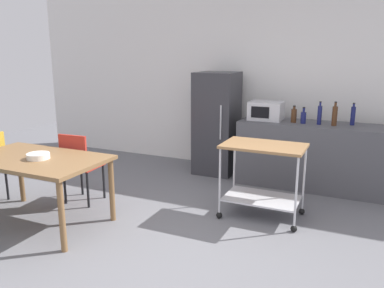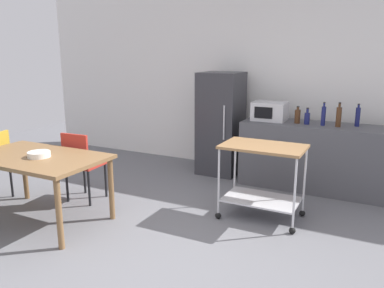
% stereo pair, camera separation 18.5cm
% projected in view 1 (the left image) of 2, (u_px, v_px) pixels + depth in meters
% --- Properties ---
extents(ground_plane, '(12.00, 12.00, 0.00)m').
position_uv_depth(ground_plane, '(166.00, 260.00, 3.57)').
color(ground_plane, slate).
extents(back_wall, '(8.40, 0.12, 2.90)m').
position_uv_depth(back_wall, '(262.00, 78.00, 6.07)').
color(back_wall, white).
rests_on(back_wall, ground_plane).
extents(kitchen_counter, '(2.00, 0.64, 0.90)m').
position_uv_depth(kitchen_counter, '(312.00, 155.00, 5.40)').
color(kitchen_counter, '#4C4C51').
rests_on(kitchen_counter, ground_plane).
extents(dining_table, '(1.50, 0.90, 0.75)m').
position_uv_depth(dining_table, '(36.00, 165.00, 4.20)').
color(dining_table, brown).
rests_on(dining_table, ground_plane).
extents(chair_red, '(0.42, 0.42, 0.89)m').
position_uv_depth(chair_red, '(80.00, 163.00, 4.80)').
color(chair_red, '#B72D23').
rests_on(chair_red, ground_plane).
extents(refrigerator, '(0.60, 0.63, 1.55)m').
position_uv_depth(refrigerator, '(217.00, 123.00, 6.00)').
color(refrigerator, '#333338').
rests_on(refrigerator, ground_plane).
extents(kitchen_cart, '(0.91, 0.57, 0.85)m').
position_uv_depth(kitchen_cart, '(263.00, 169.00, 4.38)').
color(kitchen_cart, olive).
rests_on(kitchen_cart, ground_plane).
extents(microwave, '(0.46, 0.35, 0.26)m').
position_uv_depth(microwave, '(266.00, 111.00, 5.54)').
color(microwave, silver).
rests_on(microwave, kitchen_counter).
extents(bottle_soy_sauce, '(0.08, 0.08, 0.23)m').
position_uv_depth(bottle_soy_sauce, '(294.00, 115.00, 5.35)').
color(bottle_soy_sauce, '#4C2D19').
rests_on(bottle_soy_sauce, kitchen_counter).
extents(bottle_sparkling_water, '(0.07, 0.07, 0.22)m').
position_uv_depth(bottle_sparkling_water, '(303.00, 117.00, 5.28)').
color(bottle_sparkling_water, navy).
rests_on(bottle_sparkling_water, kitchen_counter).
extents(bottle_soda, '(0.06, 0.06, 0.31)m').
position_uv_depth(bottle_soda, '(320.00, 115.00, 5.20)').
color(bottle_soda, navy).
rests_on(bottle_soda, kitchen_counter).
extents(bottle_sesame_oil, '(0.07, 0.07, 0.32)m').
position_uv_depth(bottle_sesame_oil, '(335.00, 115.00, 5.11)').
color(bottle_sesame_oil, '#4C2D19').
rests_on(bottle_sesame_oil, kitchen_counter).
extents(bottle_wine, '(0.06, 0.06, 0.29)m').
position_uv_depth(bottle_wine, '(353.00, 115.00, 5.16)').
color(bottle_wine, navy).
rests_on(bottle_wine, kitchen_counter).
extents(fruit_bowl, '(0.24, 0.24, 0.06)m').
position_uv_depth(fruit_bowl, '(38.00, 156.00, 4.12)').
color(fruit_bowl, white).
rests_on(fruit_bowl, dining_table).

